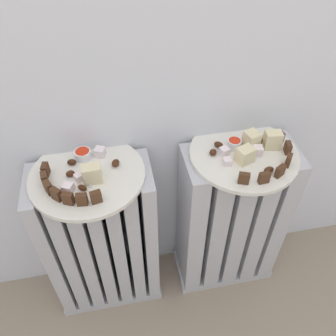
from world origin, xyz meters
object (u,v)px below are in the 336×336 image
radiator_right (230,221)px  jam_bowl_left (83,154)px  plate_right (244,154)px  jam_bowl_right (234,143)px  fork (94,172)px  radiator_left (103,242)px  plate_left (87,175)px

radiator_right → jam_bowl_left: (-0.44, 0.06, 0.33)m
plate_right → jam_bowl_right: size_ratio=7.66×
radiator_right → fork: size_ratio=6.59×
radiator_left → jam_bowl_right: bearing=3.9°
radiator_left → radiator_right: size_ratio=1.00×
radiator_right → fork: 0.52m
jam_bowl_left → jam_bowl_right: same height
plate_left → jam_bowl_right: size_ratio=7.66×
radiator_right → plate_right: 0.31m
plate_right → jam_bowl_right: 0.04m
jam_bowl_right → plate_right: bearing=-53.2°
plate_right → jam_bowl_left: jam_bowl_left is taller
radiator_right → radiator_left: bearing=180.0°
plate_left → radiator_right: bearing=-0.0°
plate_right → jam_bowl_left: bearing=171.7°
radiator_left → plate_right: size_ratio=1.96×
jam_bowl_left → fork: jam_bowl_left is taller
jam_bowl_left → fork: 0.07m
plate_left → plate_right: bearing=0.0°
radiator_right → jam_bowl_left: size_ratio=13.15×
radiator_left → radiator_right: (0.43, 0.00, 0.00)m
plate_left → jam_bowl_right: (0.41, 0.03, 0.02)m
radiator_right → fork: fork is taller
jam_bowl_left → jam_bowl_right: bearing=-5.0°
jam_bowl_left → plate_right: bearing=-8.3°
jam_bowl_left → jam_bowl_right: 0.42m
plate_left → jam_bowl_left: bearing=96.3°
plate_left → plate_right: size_ratio=1.00×
radiator_right → jam_bowl_left: jam_bowl_left is taller
jam_bowl_left → fork: size_ratio=0.50×
radiator_left → plate_right: plate_right is taller
jam_bowl_left → radiator_right: bearing=-8.3°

